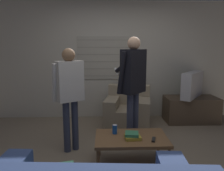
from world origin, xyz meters
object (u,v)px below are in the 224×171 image
(tv, at_px, (192,85))
(spare_remote, at_px, (154,140))
(book_stack, at_px, (132,136))
(armchair_beige, at_px, (128,111))
(person_left_standing, at_px, (69,88))
(soda_can, at_px, (115,129))
(coffee_table, at_px, (131,139))
(person_right_standing, at_px, (133,79))

(tv, relative_size, spare_remote, 5.96)
(tv, distance_m, book_stack, 2.32)
(armchair_beige, distance_m, person_left_standing, 1.56)
(book_stack, distance_m, spare_remote, 0.27)
(soda_can, bearing_deg, coffee_table, -28.98)
(person_right_standing, bearing_deg, spare_remote, -121.29)
(armchair_beige, xyz_separation_m, person_left_standing, (-0.99, -1.01, 0.66))
(tv, bearing_deg, spare_remote, 4.31)
(armchair_beige, xyz_separation_m, tv, (1.36, 0.23, 0.48))
(person_left_standing, height_order, person_right_standing, person_right_standing)
(person_right_standing, bearing_deg, coffee_table, -145.24)
(coffee_table, xyz_separation_m, soda_can, (-0.22, 0.12, 0.10))
(coffee_table, distance_m, person_right_standing, 0.92)
(armchair_beige, distance_m, book_stack, 1.54)
(armchair_beige, xyz_separation_m, book_stack, (-0.11, -1.53, 0.11))
(armchair_beige, relative_size, person_right_standing, 0.58)
(coffee_table, relative_size, spare_remote, 7.01)
(tv, xyz_separation_m, person_left_standing, (-2.35, -1.24, 0.18))
(person_right_standing, relative_size, soda_can, 13.65)
(book_stack, bearing_deg, soda_can, 141.04)
(tv, distance_m, person_left_standing, 2.67)
(coffee_table, distance_m, soda_can, 0.27)
(tv, bearing_deg, book_stack, -2.11)
(person_left_standing, xyz_separation_m, soda_can, (0.66, -0.34, -0.52))
(tv, xyz_separation_m, spare_remote, (-1.21, -1.82, -0.39))
(armchair_beige, height_order, person_left_standing, person_left_standing)
(person_left_standing, distance_m, person_right_standing, 0.96)
(person_left_standing, distance_m, spare_remote, 1.40)
(coffee_table, relative_size, person_left_standing, 0.61)
(armchair_beige, bearing_deg, soda_can, 87.49)
(person_right_standing, height_order, soda_can, person_right_standing)
(tv, xyz_separation_m, soda_can, (-1.70, -1.58, -0.34))
(armchair_beige, relative_size, person_left_standing, 0.64)
(armchair_beige, xyz_separation_m, person_right_standing, (-0.04, -0.92, 0.77))
(coffee_table, relative_size, tv, 1.18)
(tv, xyz_separation_m, book_stack, (-1.48, -1.76, -0.37))
(armchair_beige, height_order, book_stack, armchair_beige)
(book_stack, bearing_deg, person_left_standing, 149.65)
(armchair_beige, relative_size, soda_can, 7.89)
(armchair_beige, distance_m, soda_can, 1.40)
(coffee_table, height_order, person_right_standing, person_right_standing)
(armchair_beige, bearing_deg, tv, -159.20)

